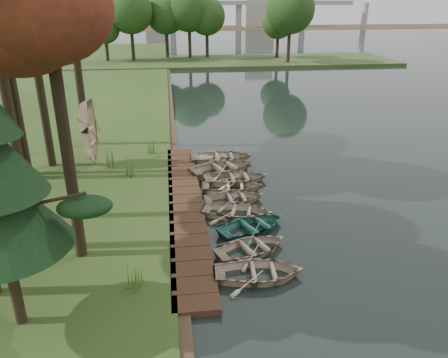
{
  "coord_description": "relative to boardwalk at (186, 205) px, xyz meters",
  "views": [
    {
      "loc": [
        -2.15,
        -19.05,
        9.4
      ],
      "look_at": [
        0.35,
        0.65,
        1.13
      ],
      "focal_mm": 35.0,
      "sensor_mm": 36.0,
      "label": 1
    }
  ],
  "objects": [
    {
      "name": "rowboat_2",
      "position": [
        2.79,
        -2.72,
        0.23
      ],
      "size": [
        3.9,
        3.44,
        0.67
      ],
      "primitive_type": "imported",
      "rotation": [
        0.0,
        0.0,
        2.0
      ],
      "color": "#2A7565",
      "rests_on": "water"
    },
    {
      "name": "reeds_3",
      "position": [
        -1.9,
        7.36,
        0.62
      ],
      "size": [
        0.6,
        0.6,
        0.95
      ],
      "primitive_type": "cone",
      "color": "#3F661E",
      "rests_on": "bank"
    },
    {
      "name": "rowboat_1",
      "position": [
        2.42,
        -4.45,
        0.22
      ],
      "size": [
        3.63,
        3.12,
        0.63
      ],
      "primitive_type": "imported",
      "rotation": [
        0.0,
        0.0,
        1.94
      ],
      "color": "tan",
      "rests_on": "water"
    },
    {
      "name": "rowboat_6",
      "position": [
        2.89,
        2.67,
        0.26
      ],
      "size": [
        3.61,
        2.65,
        0.73
      ],
      "primitive_type": "imported",
      "rotation": [
        0.0,
        0.0,
        1.61
      ],
      "color": "tan",
      "rests_on": "water"
    },
    {
      "name": "stored_rowboat",
      "position": [
        -5.05,
        5.74,
        0.55
      ],
      "size": [
        4.13,
        3.16,
        0.8
      ],
      "primitive_type": "imported",
      "rotation": [
        3.14,
        0.0,
        1.46
      ],
      "color": "tan",
      "rests_on": "bank"
    },
    {
      "name": "ground",
      "position": [
        1.6,
        0.0,
        -0.15
      ],
      "size": [
        300.0,
        300.0,
        0.0
      ],
      "primitive_type": "plane",
      "color": "#3D2F1D"
    },
    {
      "name": "rowboat_8",
      "position": [
        2.5,
        6.02,
        0.3
      ],
      "size": [
        3.82,
        2.73,
        0.79
      ],
      "primitive_type": "imported",
      "rotation": [
        0.0,
        0.0,
        1.57
      ],
      "color": "tan",
      "rests_on": "water"
    },
    {
      "name": "reeds_0",
      "position": [
        -1.99,
        -6.52,
        0.63
      ],
      "size": [
        0.6,
        0.6,
        0.95
      ],
      "primitive_type": "cone",
      "color": "#3F661E",
      "rests_on": "bank"
    },
    {
      "name": "boardwalk",
      "position": [
        0.0,
        0.0,
        0.0
      ],
      "size": [
        1.6,
        16.0,
        0.3
      ],
      "primitive_type": "cube",
      "color": "#382316",
      "rests_on": "ground"
    },
    {
      "name": "peninsula",
      "position": [
        9.6,
        50.0,
        0.08
      ],
      "size": [
        50.0,
        14.0,
        0.45
      ],
      "primitive_type": "cube",
      "color": "#32471F",
      "rests_on": "ground"
    },
    {
      "name": "building_b",
      "position": [
        -3.4,
        145.0,
        5.85
      ],
      "size": [
        8.0,
        8.0,
        12.0
      ],
      "primitive_type": "cube",
      "color": "#A5A5A0",
      "rests_on": "ground"
    },
    {
      "name": "rowboat_4",
      "position": [
        2.4,
        0.2,
        0.21
      ],
      "size": [
        3.17,
        2.38,
        0.62
      ],
      "primitive_type": "imported",
      "rotation": [
        0.0,
        0.0,
        1.65
      ],
      "color": "tan",
      "rests_on": "water"
    },
    {
      "name": "tree_2",
      "position": [
        -4.16,
        -4.12,
        9.02
      ],
      "size": [
        4.02,
        4.02,
        10.7
      ],
      "color": "black",
      "rests_on": "bank"
    },
    {
      "name": "reeds_1",
      "position": [
        -2.88,
        3.74,
        0.72
      ],
      "size": [
        0.6,
        0.6,
        1.15
      ],
      "primitive_type": "cone",
      "color": "#3F661E",
      "rests_on": "bank"
    },
    {
      "name": "rowboat_3",
      "position": [
        2.33,
        -1.3,
        0.24
      ],
      "size": [
        3.79,
        3.17,
        0.68
      ],
      "primitive_type": "imported",
      "rotation": [
        0.0,
        0.0,
        1.28
      ],
      "color": "tan",
      "rests_on": "water"
    },
    {
      "name": "rowboat_7",
      "position": [
        2.33,
        4.24,
        0.3
      ],
      "size": [
        4.57,
        3.92,
        0.8
      ],
      "primitive_type": "imported",
      "rotation": [
        0.0,
        0.0,
        1.92
      ],
      "color": "tan",
      "rests_on": "water"
    },
    {
      "name": "bridge",
      "position": [
        13.91,
        120.0,
        6.93
      ],
      "size": [
        95.9,
        4.0,
        8.6
      ],
      "color": "#A5A5A0",
      "rests_on": "ground"
    },
    {
      "name": "far_trees",
      "position": [
        6.27,
        50.0,
        6.28
      ],
      "size": [
        45.6,
        5.6,
        8.8
      ],
      "color": "black",
      "rests_on": "peninsula"
    },
    {
      "name": "rowboat_5",
      "position": [
        2.51,
        1.62,
        0.23
      ],
      "size": [
        3.37,
        2.55,
        0.66
      ],
      "primitive_type": "imported",
      "rotation": [
        0.0,
        0.0,
        1.48
      ],
      "color": "tan",
      "rests_on": "water"
    },
    {
      "name": "reeds_2",
      "position": [
        -4.1,
        5.07,
        0.7
      ],
      "size": [
        0.6,
        0.6,
        1.1
      ],
      "primitive_type": "cone",
      "color": "#3F661E",
      "rests_on": "bank"
    },
    {
      "name": "rowboat_0",
      "position": [
        2.36,
        -6.15,
        0.24
      ],
      "size": [
        3.4,
        2.53,
        0.67
      ],
      "primitive_type": "imported",
      "rotation": [
        0.0,
        0.0,
        1.5
      ],
      "color": "tan",
      "rests_on": "water"
    }
  ]
}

